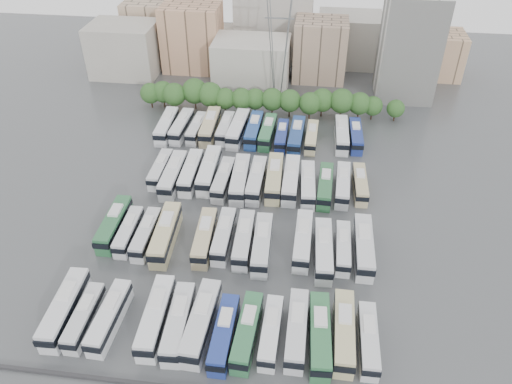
# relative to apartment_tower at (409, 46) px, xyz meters

# --- Properties ---
(ground) EXTENTS (220.00, 220.00, 0.00)m
(ground) POSITION_rel_apartment_tower_xyz_m (-34.00, -58.00, -13.00)
(ground) COLOR #424447
(ground) RESTS_ON ground
(tree_line) EXTENTS (64.40, 7.50, 7.90)m
(tree_line) POSITION_rel_apartment_tower_xyz_m (-35.78, -15.87, -8.78)
(tree_line) COLOR black
(tree_line) RESTS_ON ground
(city_buildings) EXTENTS (102.00, 35.00, 20.00)m
(city_buildings) POSITION_rel_apartment_tower_xyz_m (-41.46, 13.86, -5.13)
(city_buildings) COLOR #9E998E
(city_buildings) RESTS_ON ground
(apartment_tower) EXTENTS (14.00, 14.00, 26.00)m
(apartment_tower) POSITION_rel_apartment_tower_xyz_m (0.00, 0.00, 0.00)
(apartment_tower) COLOR silver
(apartment_tower) RESTS_ON ground
(electricity_pylon) EXTENTS (9.00, 6.91, 33.83)m
(electricity_pylon) POSITION_rel_apartment_tower_xyz_m (-32.00, -8.00, 5.66)
(electricity_pylon) COLOR slate
(electricity_pylon) RESTS_ON ground
(bus_r0_s0) EXTENTS (3.39, 13.32, 4.15)m
(bus_r0_s0) POSITION_rel_apartment_tower_xyz_m (-55.59, -81.90, -10.96)
(bus_r0_s0) COLOR silver
(bus_r0_s0) RESTS_ON ground
(bus_r0_s1) EXTENTS (2.47, 10.97, 3.44)m
(bus_r0_s1) POSITION_rel_apartment_tower_xyz_m (-52.38, -82.80, -11.31)
(bus_r0_s1) COLOR silver
(bus_r0_s1) RESTS_ON ground
(bus_r0_s2) EXTENTS (2.95, 11.97, 3.73)m
(bus_r0_s2) POSITION_rel_apartment_tower_xyz_m (-48.78, -82.40, -11.17)
(bus_r0_s2) COLOR silver
(bus_r0_s2) RESTS_ON ground
(bus_r0_s4) EXTENTS (3.42, 13.28, 4.13)m
(bus_r0_s4) POSITION_rel_apartment_tower_xyz_m (-42.20, -81.67, -10.97)
(bus_r0_s4) COLOR silver
(bus_r0_s4) RESTS_ON ground
(bus_r0_s5) EXTENTS (3.33, 12.69, 3.95)m
(bus_r0_s5) POSITION_rel_apartment_tower_xyz_m (-38.81, -82.25, -11.06)
(bus_r0_s5) COLOR silver
(bus_r0_s5) RESTS_ON ground
(bus_r0_s6) EXTENTS (3.45, 13.47, 4.19)m
(bus_r0_s6) POSITION_rel_apartment_tower_xyz_m (-35.67, -81.77, -10.94)
(bus_r0_s6) COLOR silver
(bus_r0_s6) RESTS_ON ground
(bus_r0_s7) EXTENTS (2.65, 11.88, 3.72)m
(bus_r0_s7) POSITION_rel_apartment_tower_xyz_m (-32.21, -83.14, -11.17)
(bus_r0_s7) COLOR navy
(bus_r0_s7) RESTS_ON ground
(bus_r0_s8) EXTENTS (3.19, 12.18, 3.79)m
(bus_r0_s8) POSITION_rel_apartment_tower_xyz_m (-29.12, -82.42, -11.14)
(bus_r0_s8) COLOR #2E6B42
(bus_r0_s8) RESTS_ON ground
(bus_r0_s9) EXTENTS (2.60, 11.15, 3.49)m
(bus_r0_s9) POSITION_rel_apartment_tower_xyz_m (-25.88, -81.96, -11.29)
(bus_r0_s9) COLOR silver
(bus_r0_s9) RESTS_ON ground
(bus_r0_s10) EXTENTS (2.71, 12.33, 3.87)m
(bus_r0_s10) POSITION_rel_apartment_tower_xyz_m (-22.40, -81.21, -11.10)
(bus_r0_s10) COLOR silver
(bus_r0_s10) RESTS_ON ground
(bus_r0_s11) EXTENTS (3.41, 12.92, 4.02)m
(bus_r0_s11) POSITION_rel_apartment_tower_xyz_m (-19.21, -81.79, -11.03)
(bus_r0_s11) COLOR #2F6D40
(bus_r0_s11) RESTS_ON ground
(bus_r0_s12) EXTENTS (2.84, 12.73, 3.99)m
(bus_r0_s12) POSITION_rel_apartment_tower_xyz_m (-15.97, -80.81, -11.04)
(bus_r0_s12) COLOR #C5BB87
(bus_r0_s12) RESTS_ON ground
(bus_r0_s13) EXTENTS (2.53, 11.19, 3.51)m
(bus_r0_s13) POSITION_rel_apartment_tower_xyz_m (-12.67, -81.53, -11.28)
(bus_r0_s13) COLOR silver
(bus_r0_s13) RESTS_ON ground
(bus_r1_s0) EXTENTS (2.97, 12.70, 3.97)m
(bus_r1_s0) POSITION_rel_apartment_tower_xyz_m (-55.26, -62.96, -11.05)
(bus_r1_s0) COLOR #2B663C
(bus_r1_s0) RESTS_ON ground
(bus_r1_s1) EXTENTS (2.60, 10.95, 3.42)m
(bus_r1_s1) POSITION_rel_apartment_tower_xyz_m (-52.23, -64.26, -11.32)
(bus_r1_s1) COLOR silver
(bus_r1_s1) RESTS_ON ground
(bus_r1_s2) EXTENTS (2.51, 11.38, 3.57)m
(bus_r1_s2) POSITION_rel_apartment_tower_xyz_m (-49.03, -64.57, -11.25)
(bus_r1_s2) COLOR silver
(bus_r1_s2) RESTS_ON ground
(bus_r1_s3) EXTENTS (3.60, 13.72, 4.27)m
(bus_r1_s3) POSITION_rel_apartment_tower_xyz_m (-45.63, -64.51, -10.91)
(bus_r1_s3) COLOR #C6BA88
(bus_r1_s3) RESTS_ON ground
(bus_r1_s5) EXTENTS (3.32, 12.50, 3.89)m
(bus_r1_s5) POSITION_rel_apartment_tower_xyz_m (-38.96, -64.25, -11.09)
(bus_r1_s5) COLOR #C3B286
(bus_r1_s5) RESTS_ON ground
(bus_r1_s6) EXTENTS (2.70, 11.92, 3.73)m
(bus_r1_s6) POSITION_rel_apartment_tower_xyz_m (-35.86, -63.39, -11.17)
(bus_r1_s6) COLOR silver
(bus_r1_s6) RESTS_ON ground
(bus_r1_s7) EXTENTS (3.03, 12.36, 3.86)m
(bus_r1_s7) POSITION_rel_apartment_tower_xyz_m (-32.35, -63.91, -11.11)
(bus_r1_s7) COLOR silver
(bus_r1_s7) RESTS_ON ground
(bus_r1_s8) EXTENTS (3.24, 12.89, 4.01)m
(bus_r1_s8) POSITION_rel_apartment_tower_xyz_m (-29.16, -64.78, -11.03)
(bus_r1_s8) COLOR silver
(bus_r1_s8) RESTS_ON ground
(bus_r1_s10) EXTENTS (2.89, 12.65, 3.96)m
(bus_r1_s10) POSITION_rel_apartment_tower_xyz_m (-22.54, -62.90, -11.06)
(bus_r1_s10) COLOR silver
(bus_r1_s10) RESTS_ON ground
(bus_r1_s11) EXTENTS (3.30, 12.96, 4.03)m
(bus_r1_s11) POSITION_rel_apartment_tower_xyz_m (-19.09, -64.94, -11.02)
(bus_r1_s11) COLOR silver
(bus_r1_s11) RESTS_ON ground
(bus_r1_s12) EXTENTS (2.43, 10.94, 3.43)m
(bus_r1_s12) POSITION_rel_apartment_tower_xyz_m (-15.89, -63.64, -11.32)
(bus_r1_s12) COLOR silver
(bus_r1_s12) RESTS_ON ground
(bus_r1_s13) EXTENTS (2.93, 13.24, 4.15)m
(bus_r1_s13) POSITION_rel_apartment_tower_xyz_m (-12.55, -63.28, -10.96)
(bus_r1_s13) COLOR silver
(bus_r1_s13) RESTS_ON ground
(bus_r2_s1) EXTENTS (2.52, 11.37, 3.57)m
(bus_r2_s1) POSITION_rel_apartment_tower_xyz_m (-52.14, -45.12, -11.25)
(bus_r2_s1) COLOR silver
(bus_r2_s1) RESTS_ON ground
(bus_r2_s2) EXTENTS (3.04, 13.33, 4.17)m
(bus_r2_s2) POSITION_rel_apartment_tower_xyz_m (-48.94, -47.19, -10.95)
(bus_r2_s2) COLOR silver
(bus_r2_s2) RESTS_ON ground
(bus_r2_s3) EXTENTS (3.04, 12.79, 4.00)m
(bus_r2_s3) POSITION_rel_apartment_tower_xyz_m (-45.74, -45.72, -11.04)
(bus_r2_s3) COLOR white
(bus_r2_s3) RESTS_ON ground
(bus_r2_s4) EXTENTS (3.26, 13.73, 4.29)m
(bus_r2_s4) POSITION_rel_apartment_tower_xyz_m (-42.22, -44.76, -10.89)
(bus_r2_s4) COLOR silver
(bus_r2_s4) RESTS_ON ground
(bus_r2_s5) EXTENTS (3.02, 12.12, 3.78)m
(bus_r2_s5) POSITION_rel_apartment_tower_xyz_m (-38.90, -47.16, -11.15)
(bus_r2_s5) COLOR silver
(bus_r2_s5) RESTS_ON ground
(bus_r2_s6) EXTENTS (3.48, 13.47, 4.19)m
(bus_r2_s6) POSITION_rel_apartment_tower_xyz_m (-35.66, -46.88, -10.94)
(bus_r2_s6) COLOR silver
(bus_r2_s6) RESTS_ON ground
(bus_r2_s7) EXTENTS (2.87, 12.72, 3.98)m
(bus_r2_s7) POSITION_rel_apartment_tower_xyz_m (-32.46, -46.67, -11.04)
(bus_r2_s7) COLOR silver
(bus_r2_s7) RESTS_ON ground
(bus_r2_s8) EXTENTS (3.38, 13.56, 4.23)m
(bus_r2_s8) POSITION_rel_apartment_tower_xyz_m (-29.05, -45.67, -10.93)
(bus_r2_s8) COLOR tan
(bus_r2_s8) RESTS_ON ground
(bus_r2_s9) EXTENTS (2.94, 13.24, 4.15)m
(bus_r2_s9) POSITION_rel_apartment_tower_xyz_m (-25.79, -45.83, -10.96)
(bus_r2_s9) COLOR silver
(bus_r2_s9) RESTS_ON ground
(bus_r2_s10) EXTENTS (3.33, 12.52, 3.89)m
(bus_r2_s10) POSITION_rel_apartment_tower_xyz_m (-22.46, -46.80, -11.09)
(bus_r2_s10) COLOR silver
(bus_r2_s10) RESTS_ON ground
(bus_r2_s11) EXTENTS (3.07, 12.24, 3.81)m
(bus_r2_s11) POSITION_rel_apartment_tower_xyz_m (-19.13, -46.81, -11.13)
(bus_r2_s11) COLOR #2A6339
(bus_r2_s11) RESTS_ON ground
(bus_r2_s12) EXTENTS (3.05, 12.12, 3.78)m
(bus_r2_s12) POSITION_rel_apartment_tower_xyz_m (-15.78, -45.95, -11.15)
(bus_r2_s12) COLOR silver
(bus_r2_s12) RESTS_ON ground
(bus_r2_s13) EXTENTS (2.79, 11.18, 3.49)m
(bus_r2_s13) POSITION_rel_apartment_tower_xyz_m (-12.41, -45.10, -11.29)
(bus_r2_s13) COLOR tan
(bus_r2_s13) RESTS_ON ground
(bus_r3_s0) EXTENTS (3.17, 13.11, 4.09)m
(bus_r3_s0) POSITION_rel_apartment_tower_xyz_m (-55.62, -28.08, -10.99)
(bus_r3_s0) COLOR silver
(bus_r3_s0) RESTS_ON ground
(bus_r3_s1) EXTENTS (3.23, 12.50, 3.89)m
(bus_r3_s1) POSITION_rel_apartment_tower_xyz_m (-52.20, -27.65, -11.09)
(bus_r3_s1) COLOR silver
(bus_r3_s1) RESTS_ON ground
(bus_r3_s2) EXTENTS (2.94, 11.42, 3.55)m
(bus_r3_s2) POSITION_rel_apartment_tower_xyz_m (-48.62, -27.84, -11.26)
(bus_r3_s2) COLOR silver
(bus_r3_s2) RESTS_ON ground
(bus_r3_s3) EXTENTS (3.25, 13.55, 4.23)m
(bus_r3_s3) POSITION_rel_apartment_tower_xyz_m (-45.67, -27.10, -10.92)
(bus_r3_s3) COLOR #C5B387
(bus_r3_s3) RESTS_ON ground
(bus_r3_s4) EXTENTS (2.80, 11.54, 3.60)m
(bus_r3_s4) POSITION_rel_apartment_tower_xyz_m (-42.14, -27.00, -11.23)
(bus_r3_s4) COLOR silver
(bus_r3_s4) RESTS_ON ground
(bus_r3_s5) EXTENTS (3.65, 13.67, 4.25)m
(bus_r3_s5) POSITION_rel_apartment_tower_xyz_m (-39.15, -27.35, -10.91)
(bus_r3_s5) COLOR silver
(bus_r3_s5) RESTS_ON ground
(bus_r3_s6) EXTENTS (2.97, 12.82, 4.01)m
(bus_r3_s6) POSITION_rel_apartment_tower_xyz_m (-35.53, -27.27, -11.03)
(bus_r3_s6) COLOR navy
(bus_r3_s6) RESTS_ON ground
(bus_r3_s7) EXTENTS (3.21, 12.41, 3.86)m
(bus_r3_s7) POSITION_rel_apartment_tower_xyz_m (-32.35, -27.61, -11.10)
(bus_r3_s7) COLOR #307044
(bus_r3_s7) RESTS_ON ground
(bus_r3_s8) EXTENTS (2.45, 11.11, 3.48)m
(bus_r3_s8) POSITION_rel_apartment_tower_xyz_m (-29.08, -28.71, -11.29)
(bus_r3_s8) COLOR navy
(bus_r3_s8) RESTS_ON ground
(bus_r3_s9) EXTENTS (3.34, 13.27, 4.13)m
(bus_r3_s9) POSITION_rel_apartment_tower_xyz_m (-25.80, -28.85, -10.97)
(bus_r3_s9) COLOR navy
(bus_r3_s9) RESTS_ON ground
(bus_r3_s10) EXTENTS (2.79, 11.29, 3.52)m
(bus_r3_s10) POSITION_rel_apartment_tower_xyz_m (-22.44, -28.37, -11.27)
(bus_r3_s10) COLOR beige
(bus_r3_s10) RESTS_ON ground
(bus_r3_s12) EXTENTS (3.08, 12.94, 4.04)m
(bus_r3_s12) POSITION_rel_apartment_tower_xyz_m (-15.83, -26.91, -11.01)
(bus_r3_s12) COLOR silver
(bus_r3_s12) RESTS_ON ground
(bus_r3_s13) EXTENTS (2.99, 11.98, 3.73)m
(bus_r3_s13) POSITION_rel_apartment_tower_xyz_m (-12.71, -26.74, -11.17)
(bus_r3_s13) COLOR navy
(bus_r3_s13) RESTS_ON ground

